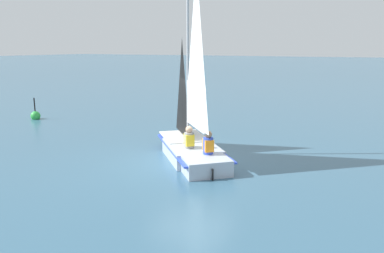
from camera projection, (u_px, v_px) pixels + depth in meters
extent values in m
plane|color=#38607A|center=(192.00, 159.00, 12.13)|extent=(260.00, 260.00, 0.00)
cube|color=#B2BCCC|center=(192.00, 152.00, 12.08)|extent=(2.63, 2.65, 0.47)
cube|color=#B2BCCC|center=(180.00, 140.00, 13.56)|extent=(1.24, 1.25, 0.47)
cube|color=#B2BCCC|center=(207.00, 166.00, 10.60)|extent=(1.57, 1.56, 0.47)
cube|color=blue|center=(192.00, 147.00, 12.05)|extent=(3.83, 3.92, 0.05)
cube|color=silver|center=(184.00, 136.00, 13.07)|extent=(2.26, 2.28, 0.04)
cylinder|color=#B7B7BC|center=(188.00, 57.00, 11.92)|extent=(0.08, 0.08, 5.55)
cylinder|color=#B7B7BC|center=(196.00, 127.00, 11.46)|extent=(1.37, 1.43, 0.07)
pyramid|color=white|center=(196.00, 47.00, 10.96)|extent=(1.29, 1.35, 4.73)
pyramid|color=black|center=(182.00, 86.00, 12.85)|extent=(0.97, 1.02, 3.31)
cube|color=black|center=(213.00, 175.00, 10.12)|extent=(0.08, 0.08, 0.33)
cube|color=black|center=(189.00, 155.00, 11.70)|extent=(0.37, 0.37, 0.45)
cylinder|color=gray|center=(189.00, 140.00, 11.60)|extent=(0.42, 0.42, 0.50)
cube|color=yellow|center=(189.00, 140.00, 11.60)|extent=(0.42, 0.43, 0.35)
sphere|color=tan|center=(189.00, 129.00, 11.53)|extent=(0.22, 0.22, 0.22)
cube|color=black|center=(208.00, 162.00, 11.05)|extent=(0.37, 0.37, 0.45)
cylinder|color=blue|center=(208.00, 146.00, 10.96)|extent=(0.42, 0.42, 0.50)
cube|color=orange|center=(208.00, 145.00, 10.95)|extent=(0.42, 0.43, 0.35)
sphere|color=#A87A56|center=(208.00, 134.00, 10.88)|extent=(0.22, 0.22, 0.22)
sphere|color=green|center=(36.00, 116.00, 18.69)|extent=(0.47, 0.47, 0.47)
cylinder|color=black|center=(35.00, 105.00, 18.58)|extent=(0.06, 0.06, 0.74)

